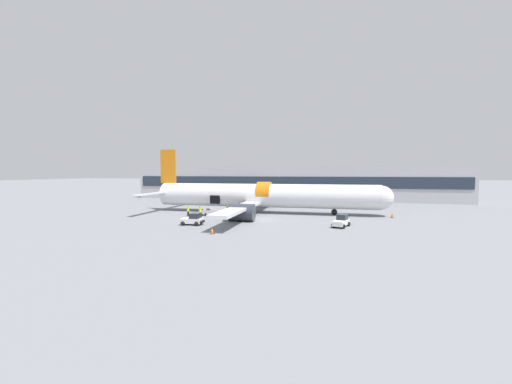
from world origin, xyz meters
name	(u,v)px	position (x,y,z in m)	size (l,w,h in m)	color
ground_plane	(262,220)	(0.00, 0.00, 0.00)	(500.00, 500.00, 0.00)	slate
terminal_strip	(292,183)	(0.00, 34.55, 4.00)	(77.80, 10.02, 7.99)	#B2B2B7
airplane	(262,196)	(-1.71, 7.46, 2.76)	(40.22, 37.18, 10.66)	silver
baggage_tug_lead	(341,221)	(10.71, -3.38, 0.65)	(2.40, 3.45, 1.51)	white
baggage_tug_mid	(193,220)	(-7.68, -6.23, 0.66)	(2.86, 2.24, 1.51)	white
baggage_cart_loading	(211,213)	(-8.65, 2.27, 0.46)	(3.93, 2.01, 1.07)	silver
ground_crew_loader_a	(228,212)	(-5.00, -0.22, 0.95)	(0.58, 0.58, 1.81)	black
ground_crew_loader_b	(188,211)	(-11.67, 0.74, 0.84)	(0.41, 0.55, 1.59)	black
ground_crew_driver	(200,212)	(-9.25, -0.36, 0.91)	(0.48, 0.60, 1.72)	black
ground_crew_supervisor	(228,209)	(-6.25, 3.55, 0.95)	(0.63, 0.46, 1.80)	black
suitcase_on_tarmac_upright	(193,216)	(-10.46, -0.12, 0.25)	(0.37, 0.30, 0.60)	olive
safety_cone_nose	(392,215)	(18.31, 6.38, 0.36)	(0.52, 0.52, 0.77)	black
safety_cone_engine_left	(212,231)	(-3.13, -11.23, 0.32)	(0.48, 0.48, 0.69)	black
safety_cone_wingtip	(251,219)	(-1.19, -1.53, 0.33)	(0.59, 0.59, 0.71)	black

